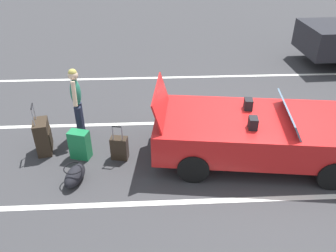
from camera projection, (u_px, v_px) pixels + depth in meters
name	position (u px, v px, depth m)	size (l,w,h in m)	color
ground_plane	(254.00, 157.00, 7.19)	(80.00, 80.00, 0.00)	#333335
lot_line_near	(272.00, 199.00, 6.14)	(18.00, 0.12, 0.01)	silver
lot_line_mid	(238.00, 121.00, 8.43)	(18.00, 0.12, 0.01)	silver
lot_line_far	(219.00, 77.00, 10.72)	(18.00, 0.12, 0.01)	silver
convertible_car	(268.00, 134.00, 6.86)	(4.33, 2.28, 1.53)	red
suitcase_large_black	(43.00, 137.00, 7.17)	(0.38, 0.52, 1.12)	#2D2319
suitcase_medium_bright	(80.00, 145.00, 7.03)	(0.45, 0.35, 0.62)	#19723F
suitcase_small_carryon	(119.00, 148.00, 7.03)	(0.37, 0.26, 0.82)	#2D2319
duffel_bag	(75.00, 175.00, 6.45)	(0.46, 0.70, 0.34)	black
traveler_person	(77.00, 100.00, 7.35)	(0.25, 0.61, 1.65)	#1E2338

